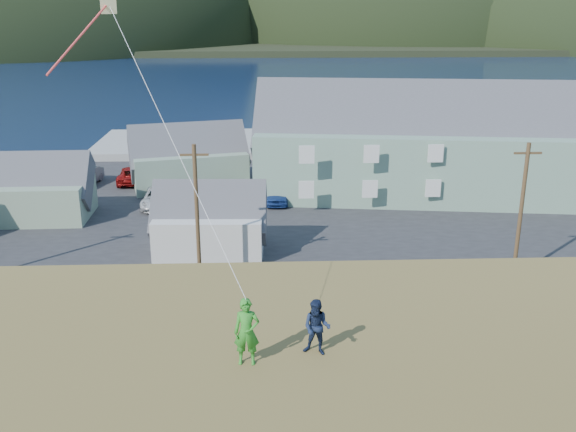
% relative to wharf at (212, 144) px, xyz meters
% --- Properties ---
extents(ground, '(900.00, 900.00, 0.00)m').
position_rel_wharf_xyz_m(ground, '(6.00, -40.00, -0.45)').
color(ground, '#0A1638').
rests_on(ground, ground).
extents(grass_strip, '(110.00, 8.00, 0.10)m').
position_rel_wharf_xyz_m(grass_strip, '(6.00, -42.00, -0.40)').
color(grass_strip, '#4C3D19').
rests_on(grass_strip, ground).
extents(waterfront_lot, '(72.00, 36.00, 0.12)m').
position_rel_wharf_xyz_m(waterfront_lot, '(6.00, -23.00, -0.39)').
color(waterfront_lot, '#28282B').
rests_on(waterfront_lot, ground).
extents(wharf, '(26.00, 14.00, 0.90)m').
position_rel_wharf_xyz_m(wharf, '(0.00, 0.00, 0.00)').
color(wharf, gray).
rests_on(wharf, ground).
extents(far_shore, '(900.00, 320.00, 2.00)m').
position_rel_wharf_xyz_m(far_shore, '(6.00, 290.00, 0.55)').
color(far_shore, black).
rests_on(far_shore, ground).
extents(far_hills, '(760.00, 265.00, 143.00)m').
position_rel_wharf_xyz_m(far_hills, '(41.59, 239.38, 1.55)').
color(far_hills, black).
rests_on(far_hills, ground).
extents(lodge, '(34.89, 13.75, 11.94)m').
position_rel_wharf_xyz_m(lodge, '(22.22, -20.73, 4.15)').
color(lodge, slate).
rests_on(lodge, waterfront_lot).
extents(shed_palegreen_near, '(8.76, 5.59, 6.27)m').
position_rel_wharf_xyz_m(shed_palegreen_near, '(-11.71, -25.61, 1.93)').
color(shed_palegreen_near, gray).
rests_on(shed_palegreen_near, waterfront_lot).
extents(shed_white, '(7.63, 5.22, 5.93)m').
position_rel_wharf_xyz_m(shed_white, '(2.30, -33.44, 1.84)').
color(shed_white, silver).
rests_on(shed_white, waterfront_lot).
extents(shed_palegreen_far, '(11.51, 8.21, 7.00)m').
position_rel_wharf_xyz_m(shed_palegreen_far, '(-0.83, -16.62, 2.23)').
color(shed_palegreen_far, gray).
rests_on(shed_palegreen_far, waterfront_lot).
extents(utility_poles, '(34.15, 0.24, 9.69)m').
position_rel_wharf_xyz_m(utility_poles, '(2.46, -38.50, 4.09)').
color(utility_poles, '#47331E').
rests_on(utility_poles, waterfront_lot).
extents(parked_cars, '(19.45, 13.05, 1.57)m').
position_rel_wharf_xyz_m(parked_cars, '(-2.28, -19.24, 0.40)').
color(parked_cars, navy).
rests_on(parked_cars, waterfront_lot).
extents(kite_flyer_green, '(0.66, 0.45, 1.78)m').
position_rel_wharf_xyz_m(kite_flyer_green, '(5.35, -59.22, 7.64)').
color(kite_flyer_green, '#2B8524').
rests_on(kite_flyer_green, hillside).
extents(kite_flyer_navy, '(0.89, 0.78, 1.52)m').
position_rel_wharf_xyz_m(kite_flyer_navy, '(7.15, -58.82, 7.51)').
color(kite_flyer_navy, '#16213D').
rests_on(kite_flyer_navy, hillside).
extents(kite_rig, '(2.63, 3.02, 9.71)m').
position_rel_wharf_xyz_m(kite_rig, '(1.34, -53.99, 15.22)').
color(kite_rig, '#FDFFC2').
rests_on(kite_rig, ground).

